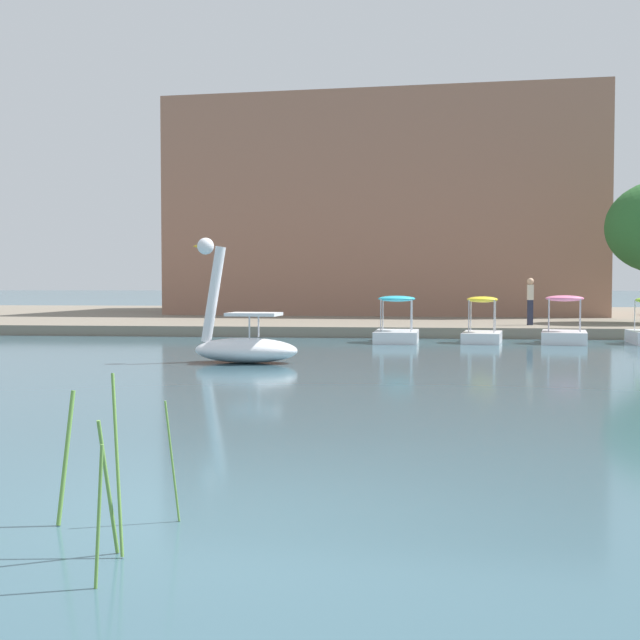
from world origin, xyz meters
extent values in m
plane|color=#385966|center=(0.00, 0.00, 0.00)|extent=(470.89, 470.89, 0.00)
cube|color=slate|center=(0.00, 36.76, 0.19)|extent=(133.33, 27.97, 0.39)
ellipsoid|color=white|center=(-2.48, 13.09, 0.31)|extent=(2.67, 1.47, 0.62)
cylinder|color=white|center=(-3.30, 13.14, 1.68)|extent=(0.66, 0.30, 2.39)
sphere|color=white|center=(-3.50, 13.16, 2.88)|extent=(0.44, 0.44, 0.42)
cone|color=yellow|center=(-3.66, 13.17, 2.88)|extent=(0.35, 0.25, 0.23)
cube|color=white|center=(-2.27, 13.07, 1.20)|extent=(1.31, 1.05, 0.08)
cylinder|color=silver|center=(-2.24, 13.51, 0.91)|extent=(0.04, 0.04, 0.58)
cylinder|color=silver|center=(-2.30, 12.64, 0.91)|extent=(0.04, 0.04, 0.58)
cube|color=white|center=(1.06, 20.75, 0.19)|extent=(1.50, 2.39, 0.39)
ellipsoid|color=#2DB7D1|center=(1.06, 20.75, 1.45)|extent=(1.27, 1.26, 0.20)
cylinder|color=#B7B7BF|center=(0.58, 21.26, 0.92)|extent=(0.04, 0.04, 1.07)
cylinder|color=#B7B7BF|center=(1.57, 21.22, 0.92)|extent=(0.04, 0.04, 1.07)
cylinder|color=#B7B7BF|center=(0.55, 20.28, 0.92)|extent=(0.04, 0.04, 1.07)
cylinder|color=#B7B7BF|center=(1.53, 20.25, 0.92)|extent=(0.04, 0.04, 1.07)
cube|color=white|center=(3.88, 20.93, 0.18)|extent=(1.52, 2.31, 0.35)
ellipsoid|color=yellow|center=(3.88, 20.93, 1.43)|extent=(1.15, 1.16, 0.20)
cylinder|color=#B7B7BF|center=(3.54, 21.39, 0.89)|extent=(0.04, 0.04, 1.08)
cylinder|color=#B7B7BF|center=(4.34, 21.27, 0.89)|extent=(0.04, 0.04, 1.08)
cylinder|color=#B7B7BF|center=(3.42, 20.58, 0.89)|extent=(0.04, 0.04, 1.08)
cylinder|color=#B7B7BF|center=(4.22, 20.46, 0.89)|extent=(0.04, 0.04, 1.08)
cube|color=white|center=(6.53, 20.92, 0.20)|extent=(1.76, 2.40, 0.39)
ellipsoid|color=pink|center=(6.53, 20.92, 1.47)|extent=(1.39, 1.24, 0.20)
cylinder|color=#B7B7BF|center=(6.12, 21.41, 0.93)|extent=(0.04, 0.04, 1.07)
cylinder|color=#B7B7BF|center=(7.08, 21.25, 0.93)|extent=(0.04, 0.04, 1.07)
cylinder|color=#B7B7BF|center=(5.97, 20.59, 0.93)|extent=(0.04, 0.04, 1.07)
cylinder|color=#B7B7BF|center=(6.94, 20.42, 0.93)|extent=(0.04, 0.04, 1.07)
cylinder|color=#B7B7BF|center=(8.91, 21.52, 0.92)|extent=(0.04, 0.04, 1.00)
cube|color=#23283D|center=(6.00, 25.10, 0.86)|extent=(0.20, 0.21, 0.95)
cube|color=beige|center=(6.00, 25.10, 1.63)|extent=(0.23, 0.24, 0.58)
sphere|color=tan|center=(6.00, 25.10, 2.04)|extent=(0.25, 0.25, 0.25)
cube|color=#996B56|center=(0.29, 39.73, 5.84)|extent=(22.52, 15.13, 10.91)
cylinder|color=#669942|center=(-0.33, -0.44, 0.50)|extent=(0.12, 0.05, 0.99)
cylinder|color=#669942|center=(-0.37, -1.92, 0.46)|extent=(0.06, 0.06, 0.92)
cylinder|color=#669942|center=(-1.17, -0.58, 0.54)|extent=(0.12, 0.17, 1.08)
cylinder|color=#669942|center=(-0.53, -1.33, 0.50)|extent=(0.10, 0.17, 0.99)
cylinder|color=#669942|center=(-0.49, -1.26, 0.65)|extent=(0.15, 0.21, 1.29)
camera|label=1|loc=(1.61, -6.96, 1.94)|focal=46.67mm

